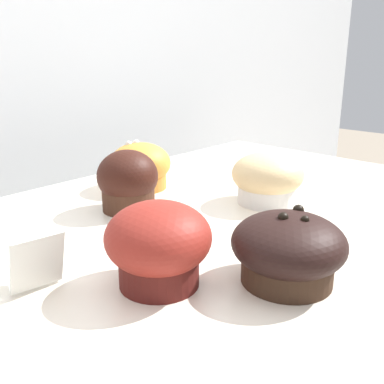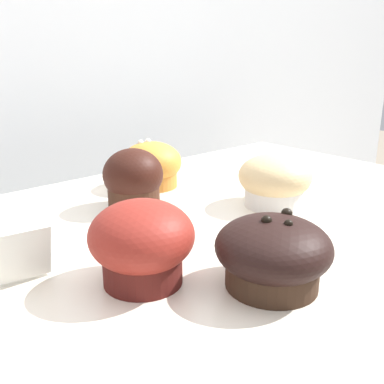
# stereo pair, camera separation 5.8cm
# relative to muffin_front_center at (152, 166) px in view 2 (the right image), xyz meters

# --- Properties ---
(wall_back) EXTENTS (3.20, 0.10, 1.80)m
(wall_back) POSITION_rel_muffin_front_center_xyz_m (-0.07, 0.40, -0.05)
(wall_back) COLOR silver
(wall_back) RESTS_ON ground
(muffin_front_center) EXTENTS (0.10, 0.10, 0.08)m
(muffin_front_center) POSITION_rel_muffin_front_center_xyz_m (0.00, 0.00, 0.00)
(muffin_front_center) COLOR #CC8033
(muffin_front_center) RESTS_ON display_counter
(muffin_back_left) EXTENTS (0.11, 0.11, 0.08)m
(muffin_back_left) POSITION_rel_muffin_front_center_xyz_m (-0.11, -0.35, -0.00)
(muffin_back_left) COLOR #362217
(muffin_back_left) RESTS_ON display_counter
(muffin_back_right) EXTENTS (0.09, 0.09, 0.09)m
(muffin_back_right) POSITION_rel_muffin_front_center_xyz_m (-0.08, -0.07, 0.01)
(muffin_back_right) COLOR #3F2418
(muffin_back_right) RESTS_ON display_counter
(muffin_front_left) EXTENTS (0.10, 0.10, 0.08)m
(muffin_front_left) POSITION_rel_muffin_front_center_xyz_m (-0.20, -0.26, 0.01)
(muffin_front_left) COLOR #4E1713
(muffin_front_left) RESTS_ON display_counter
(muffin_front_right) EXTENTS (0.11, 0.11, 0.08)m
(muffin_front_right) POSITION_rel_muffin_front_center_xyz_m (0.08, -0.20, 0.00)
(muffin_front_right) COLOR white
(muffin_front_right) RESTS_ON display_counter
(price_card) EXTENTS (0.06, 0.05, 0.06)m
(price_card) POSITION_rel_muffin_front_center_xyz_m (-0.29, -0.18, -0.00)
(price_card) COLOR white
(price_card) RESTS_ON display_counter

